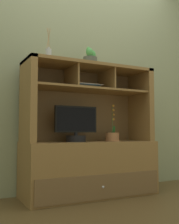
{
  "coord_description": "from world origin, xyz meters",
  "views": [
    {
      "loc": [
        -1.28,
        -2.5,
        0.63
      ],
      "look_at": [
        0.0,
        0.0,
        0.82
      ],
      "focal_mm": 45.13,
      "sensor_mm": 36.0,
      "label": 1
    }
  ],
  "objects_px": {
    "potted_orchid": "(112,136)",
    "tv_monitor": "(76,127)",
    "potted_succulent": "(90,59)",
    "magazine_stack_left": "(86,87)",
    "media_console": "(89,154)",
    "diffuser_bottle": "(48,55)"
  },
  "relations": [
    {
      "from": "tv_monitor",
      "to": "media_console",
      "type": "bearing_deg",
      "value": 4.68
    },
    {
      "from": "magazine_stack_left",
      "to": "media_console",
      "type": "bearing_deg",
      "value": -64.27
    },
    {
      "from": "media_console",
      "to": "potted_orchid",
      "type": "bearing_deg",
      "value": -0.66
    },
    {
      "from": "potted_orchid",
      "to": "potted_succulent",
      "type": "distance_m",
      "value": 0.82
    },
    {
      "from": "potted_orchid",
      "to": "potted_succulent",
      "type": "bearing_deg",
      "value": -176.14
    },
    {
      "from": "potted_orchid",
      "to": "media_console",
      "type": "bearing_deg",
      "value": 179.34
    },
    {
      "from": "potted_orchid",
      "to": "diffuser_bottle",
      "type": "relative_size",
      "value": 1.16
    },
    {
      "from": "magazine_stack_left",
      "to": "potted_succulent",
      "type": "relative_size",
      "value": 1.67
    },
    {
      "from": "media_console",
      "to": "diffuser_bottle",
      "type": "height_order",
      "value": "diffuser_bottle"
    },
    {
      "from": "media_console",
      "to": "potted_succulent",
      "type": "xyz_separation_m",
      "value": [
        -0.0,
        -0.02,
        0.95
      ]
    },
    {
      "from": "potted_succulent",
      "to": "magazine_stack_left",
      "type": "bearing_deg",
      "value": 107.38
    },
    {
      "from": "tv_monitor",
      "to": "magazine_stack_left",
      "type": "relative_size",
      "value": 1.32
    },
    {
      "from": "tv_monitor",
      "to": "magazine_stack_left",
      "type": "bearing_deg",
      "value": 21.43
    },
    {
      "from": "potted_orchid",
      "to": "tv_monitor",
      "type": "bearing_deg",
      "value": -178.74
    },
    {
      "from": "potted_orchid",
      "to": "diffuser_bottle",
      "type": "distance_m",
      "value": 1.04
    },
    {
      "from": "magazine_stack_left",
      "to": "diffuser_bottle",
      "type": "height_order",
      "value": "diffuser_bottle"
    },
    {
      "from": "media_console",
      "to": "diffuser_bottle",
      "type": "xyz_separation_m",
      "value": [
        -0.43,
        0.02,
        0.95
      ]
    },
    {
      "from": "potted_succulent",
      "to": "media_console",
      "type": "bearing_deg",
      "value": 89.97
    },
    {
      "from": "tv_monitor",
      "to": "magazine_stack_left",
      "type": "xyz_separation_m",
      "value": [
        0.13,
        0.05,
        0.4
      ]
    },
    {
      "from": "potted_orchid",
      "to": "potted_succulent",
      "type": "relative_size",
      "value": 1.92
    },
    {
      "from": "media_console",
      "to": "tv_monitor",
      "type": "xyz_separation_m",
      "value": [
        -0.15,
        -0.01,
        0.27
      ]
    },
    {
      "from": "media_console",
      "to": "tv_monitor",
      "type": "distance_m",
      "value": 0.31
    }
  ]
}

